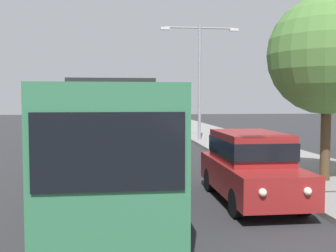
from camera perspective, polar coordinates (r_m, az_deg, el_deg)
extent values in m
cube|color=#33724C|center=(11.92, -7.56, -1.55)|extent=(2.50, 11.56, 2.70)
cube|color=black|center=(11.94, -1.47, 0.17)|extent=(0.04, 10.63, 1.00)
cube|color=black|center=(11.98, -13.66, 0.08)|extent=(0.04, 10.63, 1.00)
cube|color=black|center=(6.12, -8.33, -3.67)|extent=(2.30, 0.04, 1.20)
cube|color=navy|center=(12.07, -1.42, -5.28)|extent=(0.03, 10.98, 0.36)
cube|color=black|center=(8.41, -7.97, 6.03)|extent=(1.75, 0.90, 0.16)
cylinder|color=black|center=(8.64, -0.36, -11.61)|extent=(0.28, 1.00, 1.00)
cylinder|color=black|center=(8.69, -15.26, -11.66)|extent=(0.28, 1.00, 1.00)
cylinder|color=black|center=(15.25, -3.21, -4.93)|extent=(0.28, 1.00, 1.00)
cylinder|color=black|center=(15.27, -11.51, -4.98)|extent=(0.28, 1.00, 1.00)
cube|color=#284C8C|center=(24.99, -7.15, 1.17)|extent=(2.50, 11.45, 2.70)
cube|color=black|center=(25.00, -4.24, 1.99)|extent=(0.04, 10.53, 1.00)
cube|color=black|center=(25.01, -10.07, 1.95)|extent=(0.04, 10.53, 1.00)
cube|color=black|center=(19.23, -7.27, 1.32)|extent=(2.30, 0.04, 1.20)
cube|color=gold|center=(25.06, -4.21, -0.64)|extent=(0.03, 10.88, 0.36)
cube|color=black|center=(21.53, -7.24, 4.58)|extent=(1.75, 0.90, 0.16)
cylinder|color=black|center=(21.55, -4.26, -2.41)|extent=(0.28, 1.00, 1.00)
cylinder|color=black|center=(21.57, -10.11, -2.45)|extent=(0.28, 1.00, 1.00)
cylinder|color=black|center=(28.22, -4.86, -0.97)|extent=(0.28, 1.00, 1.00)
cylinder|color=black|center=(28.23, -9.32, -1.01)|extent=(0.28, 1.00, 1.00)
cube|color=silver|center=(38.22, -7.02, 2.03)|extent=(2.50, 11.94, 2.70)
cube|color=black|center=(38.23, -5.12, 2.56)|extent=(0.04, 10.99, 1.00)
cube|color=black|center=(38.24, -8.93, 2.53)|extent=(0.04, 10.99, 1.00)
cube|color=black|center=(32.22, -7.07, 2.26)|extent=(2.30, 0.04, 1.20)
cube|color=gold|center=(38.26, -5.10, 0.84)|extent=(0.03, 11.34, 0.36)
cube|color=black|center=(34.62, -7.07, 4.22)|extent=(1.75, 0.90, 0.16)
cylinder|color=black|center=(34.59, -5.21, -0.12)|extent=(0.28, 1.00, 1.00)
cylinder|color=black|center=(34.60, -8.86, -0.15)|extent=(0.28, 1.00, 1.00)
cylinder|color=black|center=(41.56, -5.47, 0.51)|extent=(0.28, 1.00, 1.00)
cylinder|color=black|center=(41.57, -8.51, 0.49)|extent=(0.28, 1.00, 1.00)
cube|color=maroon|center=(51.18, -6.96, 2.44)|extent=(2.50, 11.94, 2.70)
cube|color=black|center=(51.19, -5.54, 2.84)|extent=(0.04, 10.98, 1.00)
cube|color=black|center=(51.20, -8.39, 2.82)|extent=(0.04, 10.98, 1.00)
cube|color=black|center=(45.19, -6.99, 2.66)|extent=(2.30, 0.04, 1.20)
cube|color=orange|center=(51.22, -5.52, 1.55)|extent=(0.03, 11.34, 0.36)
cube|color=black|center=(47.59, -6.99, 4.07)|extent=(1.75, 0.90, 0.16)
cylinder|color=black|center=(47.54, -5.64, 0.90)|extent=(0.28, 1.00, 1.00)
cylinder|color=black|center=(47.54, -8.29, 0.88)|extent=(0.28, 1.00, 1.00)
cylinder|color=black|center=(54.51, -5.78, 1.26)|extent=(0.28, 1.00, 1.00)
cylinder|color=black|center=(54.52, -8.10, 1.24)|extent=(0.28, 1.00, 1.00)
cube|color=silver|center=(63.73, -6.92, 2.67)|extent=(2.50, 11.21, 2.70)
cube|color=black|center=(63.73, -5.78, 3.00)|extent=(0.04, 10.31, 1.00)
cube|color=black|center=(63.74, -8.07, 2.98)|extent=(0.04, 10.31, 1.00)
cube|color=black|center=(58.10, -6.94, 2.87)|extent=(2.30, 0.04, 1.20)
cube|color=orange|center=(63.75, -5.77, 1.96)|extent=(0.03, 10.65, 0.36)
cube|color=black|center=(60.36, -6.94, 3.98)|extent=(1.75, 0.90, 0.16)
cylinder|color=black|center=(60.29, -5.88, 1.48)|extent=(0.28, 1.00, 1.00)
cylinder|color=black|center=(60.30, -7.97, 1.47)|extent=(0.28, 1.00, 1.00)
cylinder|color=black|center=(66.84, -5.97, 1.70)|extent=(0.28, 1.00, 1.00)
cylinder|color=black|center=(66.85, -7.85, 1.68)|extent=(0.28, 1.00, 1.00)
cube|color=maroon|center=(11.34, 11.57, -6.96)|extent=(1.84, 4.60, 0.80)
cube|color=maroon|center=(11.36, 11.39, -2.86)|extent=(1.62, 2.67, 0.80)
cube|color=black|center=(11.36, 11.39, -2.86)|extent=(1.66, 2.76, 0.44)
sphere|color=#F9EFCC|center=(9.01, 13.18, -9.11)|extent=(0.18, 0.18, 0.18)
sphere|color=#F9EFCC|center=(9.40, 19.06, -8.68)|extent=(0.18, 0.18, 0.18)
cylinder|color=black|center=(9.85, 9.59, -10.66)|extent=(0.22, 0.70, 0.70)
cylinder|color=black|center=(10.42, 18.41, -10.00)|extent=(0.22, 0.70, 0.70)
cylinder|color=black|center=(12.54, 5.89, -7.51)|extent=(0.22, 0.70, 0.70)
cylinder|color=black|center=(12.99, 13.02, -7.20)|extent=(0.22, 0.70, 0.70)
cube|color=#B7B7BC|center=(69.07, -9.65, 2.52)|extent=(2.30, 1.80, 2.20)
cube|color=#333338|center=(72.61, -9.52, 2.85)|extent=(2.35, 5.30, 2.70)
cube|color=black|center=(68.15, -9.69, 2.75)|extent=(2.07, 0.04, 0.90)
cylinder|color=black|center=(69.16, -10.50, 1.68)|extent=(0.26, 0.90, 0.90)
cylinder|color=black|center=(69.05, -8.79, 1.69)|extent=(0.26, 0.90, 0.90)
cylinder|color=black|center=(73.75, -10.27, 1.80)|extent=(0.26, 0.90, 0.90)
cylinder|color=black|center=(73.65, -8.66, 1.82)|extent=(0.26, 0.90, 0.90)
cylinder|color=gray|center=(26.93, 4.46, 6.09)|extent=(0.20, 0.20, 7.54)
cylinder|color=gray|center=(27.12, 2.06, 13.68)|extent=(2.29, 0.10, 0.10)
cube|color=silver|center=(26.95, -0.41, 13.57)|extent=(0.56, 0.28, 0.16)
cylinder|color=gray|center=(27.55, 6.90, 13.50)|extent=(2.29, 0.10, 0.10)
cube|color=silver|center=(27.83, 9.26, 13.21)|extent=(0.56, 0.28, 0.16)
cylinder|color=#4C3823|center=(14.25, 21.28, -2.04)|extent=(0.32, 0.32, 2.55)
sphere|color=#4C7A38|center=(14.26, 21.54, 9.32)|extent=(3.87, 3.87, 3.87)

